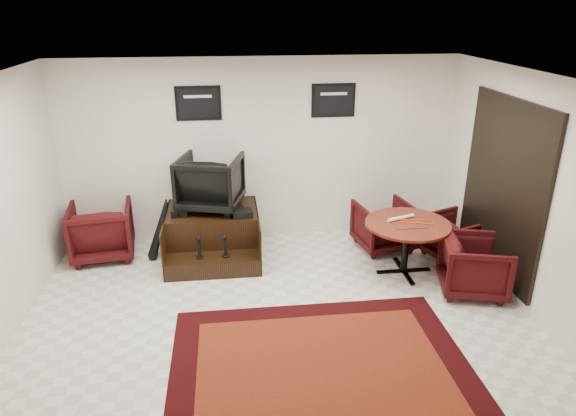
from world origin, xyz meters
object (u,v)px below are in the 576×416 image
at_px(meeting_table, 407,229).
at_px(table_chair_back, 384,223).
at_px(shine_podium, 213,234).
at_px(table_chair_corner, 475,263).
at_px(armchair_side, 101,228).
at_px(table_chair_window, 454,235).
at_px(shine_chair, 210,180).

bearing_deg(meeting_table, table_chair_back, 95.14).
distance_m(shine_podium, table_chair_back, 2.57).
bearing_deg(table_chair_corner, meeting_table, 63.83).
xyz_separation_m(armchair_side, table_chair_window, (5.11, -0.67, -0.08)).
bearing_deg(table_chair_window, shine_chair, 57.80).
distance_m(shine_podium, armchair_side, 1.62).
distance_m(shine_chair, table_chair_back, 2.68).
xyz_separation_m(meeting_table, table_chair_corner, (0.71, -0.61, -0.25)).
relative_size(shine_podium, armchair_side, 1.55).
height_order(shine_chair, table_chair_back, shine_chair).
relative_size(shine_podium, table_chair_back, 1.72).
height_order(shine_podium, table_chair_back, table_chair_back).
xyz_separation_m(shine_podium, armchair_side, (-1.61, 0.13, 0.13)).
bearing_deg(table_chair_corner, shine_podium, 80.44).
height_order(table_chair_back, table_chair_corner, table_chair_corner).
bearing_deg(shine_podium, meeting_table, -18.51).
bearing_deg(armchair_side, table_chair_window, 165.10).
bearing_deg(shine_chair, table_chair_back, -170.27).
height_order(shine_podium, meeting_table, meeting_table).
bearing_deg(table_chair_back, shine_chair, -15.20).
xyz_separation_m(shine_chair, meeting_table, (2.64, -1.03, -0.47)).
relative_size(shine_chair, table_chair_corner, 1.08).
distance_m(shine_podium, table_chair_corner, 3.67).
bearing_deg(shine_chair, table_chair_window, -176.29).
height_order(meeting_table, table_chair_back, table_chair_back).
height_order(meeting_table, table_chair_window, meeting_table).
distance_m(table_chair_window, table_chair_corner, 0.96).
xyz_separation_m(shine_chair, table_chair_corner, (3.35, -1.63, -0.72)).
distance_m(table_chair_back, table_chair_corner, 1.61).
distance_m(shine_chair, meeting_table, 2.87).
relative_size(shine_chair, armchair_side, 0.99).
bearing_deg(meeting_table, shine_chair, 158.79).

